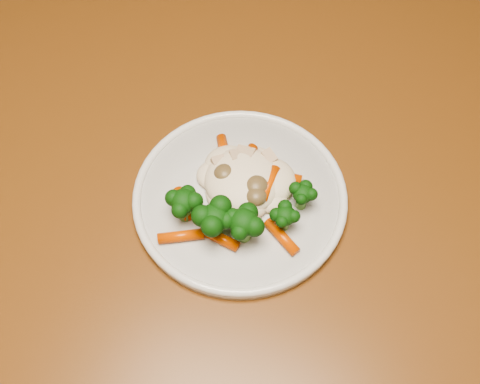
% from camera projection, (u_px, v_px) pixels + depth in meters
% --- Properties ---
extents(dining_table, '(1.32, 1.02, 0.75)m').
position_uv_depth(dining_table, '(321.00, 210.00, 0.81)').
color(dining_table, brown).
rests_on(dining_table, ground).
extents(plate, '(0.24, 0.24, 0.01)m').
position_uv_depth(plate, '(240.00, 198.00, 0.69)').
color(plate, white).
rests_on(plate, dining_table).
extents(meal, '(0.16, 0.16, 0.05)m').
position_uv_depth(meal, '(239.00, 196.00, 0.66)').
color(meal, '#FFEDCB').
rests_on(meal, plate).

